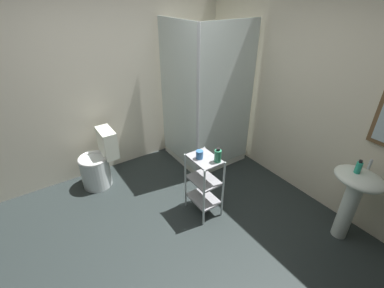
# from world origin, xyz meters

# --- Properties ---
(ground_plane) EXTENTS (4.20, 4.20, 0.02)m
(ground_plane) POSITION_xyz_m (0.00, 0.00, -0.01)
(ground_plane) COLOR #252C2C
(wall_back) EXTENTS (4.20, 0.14, 2.50)m
(wall_back) POSITION_xyz_m (0.01, 1.85, 1.25)
(wall_back) COLOR beige
(wall_back) RESTS_ON ground_plane
(wall_left) EXTENTS (0.10, 4.20, 2.50)m
(wall_left) POSITION_xyz_m (-1.85, 0.00, 1.25)
(wall_left) COLOR beige
(wall_left) RESTS_ON ground_plane
(shower_stall) EXTENTS (0.92, 0.92, 2.00)m
(shower_stall) POSITION_xyz_m (-1.20, 1.18, 0.46)
(shower_stall) COLOR white
(shower_stall) RESTS_ON ground_plane
(pedestal_sink) EXTENTS (0.46, 0.37, 0.81)m
(pedestal_sink) POSITION_xyz_m (0.81, 1.52, 0.58)
(pedestal_sink) COLOR white
(pedestal_sink) RESTS_ON ground_plane
(sink_faucet) EXTENTS (0.03, 0.03, 0.10)m
(sink_faucet) POSITION_xyz_m (0.81, 1.64, 0.86)
(sink_faucet) COLOR silver
(sink_faucet) RESTS_ON pedestal_sink
(toilet) EXTENTS (0.37, 0.49, 0.76)m
(toilet) POSITION_xyz_m (-1.48, -0.31, 0.31)
(toilet) COLOR white
(toilet) RESTS_ON ground_plane
(storage_cart) EXTENTS (0.38, 0.28, 0.74)m
(storage_cart) POSITION_xyz_m (-0.29, 0.52, 0.44)
(storage_cart) COLOR silver
(storage_cart) RESTS_ON ground_plane
(hand_soap_bottle) EXTENTS (0.05, 0.05, 0.14)m
(hand_soap_bottle) POSITION_xyz_m (0.78, 1.49, 0.87)
(hand_soap_bottle) COLOR #2DBC99
(hand_soap_bottle) RESTS_ON pedestal_sink
(body_wash_bottle_green) EXTENTS (0.07, 0.07, 0.16)m
(body_wash_bottle_green) POSITION_xyz_m (-0.17, 0.60, 0.81)
(body_wash_bottle_green) COLOR #318C61
(body_wash_bottle_green) RESTS_ON storage_cart
(rinse_cup) EXTENTS (0.08, 0.08, 0.09)m
(rinse_cup) POSITION_xyz_m (-0.32, 0.48, 0.79)
(rinse_cup) COLOR #3870B2
(rinse_cup) RESTS_ON storage_cart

